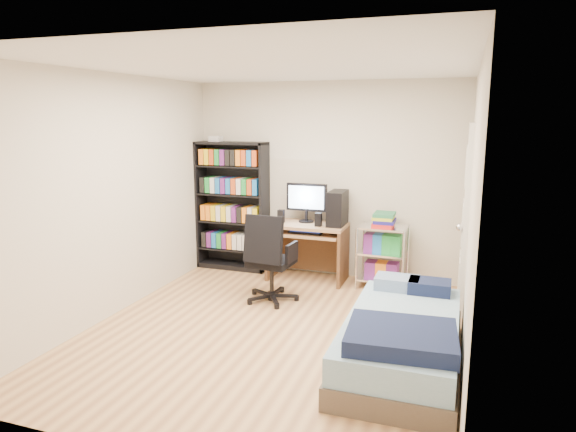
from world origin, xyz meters
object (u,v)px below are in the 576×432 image
at_px(media_shelf, 232,204).
at_px(office_chair, 270,274).
at_px(bed, 402,339).
at_px(computer_desk, 316,229).

height_order(media_shelf, office_chair, media_shelf).
xyz_separation_m(office_chair, bed, (1.59, -1.06, -0.09)).
bearing_deg(bed, office_chair, 146.29).
relative_size(media_shelf, computer_desk, 1.47).
height_order(computer_desk, office_chair, computer_desk).
relative_size(computer_desk, bed, 0.66).
distance_m(media_shelf, office_chair, 1.53).
bearing_deg(media_shelf, computer_desk, -5.09).
bearing_deg(media_shelf, office_chair, -48.21).
height_order(media_shelf, bed, media_shelf).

